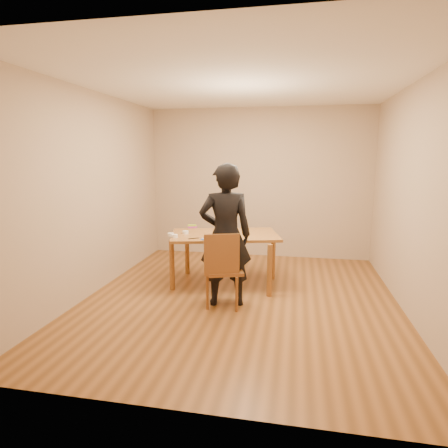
% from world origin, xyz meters
% --- Properties ---
extents(room_shell, '(4.00, 4.50, 2.70)m').
position_xyz_m(room_shell, '(0.00, 0.34, 1.35)').
color(room_shell, brown).
rests_on(room_shell, ground).
extents(dining_table, '(1.68, 1.24, 0.04)m').
position_xyz_m(dining_table, '(-0.31, 0.54, 0.73)').
color(dining_table, brown).
rests_on(dining_table, floor).
extents(dining_chair, '(0.53, 0.53, 0.04)m').
position_xyz_m(dining_chair, '(-0.16, -0.23, 0.45)').
color(dining_chair, brown).
rests_on(dining_chair, floor).
extents(cake_plate, '(0.28, 0.28, 0.02)m').
position_xyz_m(cake_plate, '(-0.35, 0.69, 0.76)').
color(cake_plate, '#B10F0B').
rests_on(cake_plate, dining_table).
extents(cake, '(0.21, 0.21, 0.07)m').
position_xyz_m(cake, '(-0.35, 0.69, 0.80)').
color(cake, white).
rests_on(cake, cake_plate).
extents(frosting_dome, '(0.21, 0.21, 0.03)m').
position_xyz_m(frosting_dome, '(-0.35, 0.69, 0.85)').
color(frosting_dome, white).
rests_on(frosting_dome, cake).
extents(frosting_tub, '(0.08, 0.08, 0.07)m').
position_xyz_m(frosting_tub, '(-0.26, 0.15, 0.79)').
color(frosting_tub, white).
rests_on(frosting_tub, dining_table).
extents(frosting_lid, '(0.09, 0.09, 0.01)m').
position_xyz_m(frosting_lid, '(-0.51, 0.13, 0.75)').
color(frosting_lid, '#1B40B2').
rests_on(frosting_lid, dining_table).
extents(frosting_dollop, '(0.04, 0.04, 0.02)m').
position_xyz_m(frosting_dollop, '(-0.51, 0.13, 0.76)').
color(frosting_dollop, white).
rests_on(frosting_dollop, frosting_lid).
extents(ramekin_green, '(0.09, 0.09, 0.04)m').
position_xyz_m(ramekin_green, '(-0.94, 0.17, 0.77)').
color(ramekin_green, white).
rests_on(ramekin_green, dining_table).
extents(ramekin_yellow, '(0.09, 0.09, 0.04)m').
position_xyz_m(ramekin_yellow, '(-0.86, 0.45, 0.77)').
color(ramekin_yellow, white).
rests_on(ramekin_yellow, dining_table).
extents(ramekin_multi, '(0.09, 0.09, 0.04)m').
position_xyz_m(ramekin_multi, '(-1.02, 0.26, 0.77)').
color(ramekin_multi, white).
rests_on(ramekin_multi, dining_table).
extents(candy_box_pink, '(0.16, 0.12, 0.02)m').
position_xyz_m(candy_box_pink, '(-0.90, 0.92, 0.76)').
color(candy_box_pink, '#E936A2').
rests_on(candy_box_pink, dining_table).
extents(candy_box_green, '(0.15, 0.10, 0.02)m').
position_xyz_m(candy_box_green, '(-0.90, 0.92, 0.78)').
color(candy_box_green, green).
rests_on(candy_box_green, candy_box_pink).
extents(spatula, '(0.13, 0.10, 0.01)m').
position_xyz_m(spatula, '(-0.66, 0.15, 0.75)').
color(spatula, black).
rests_on(spatula, dining_table).
extents(person, '(0.73, 0.57, 1.77)m').
position_xyz_m(person, '(-0.16, -0.19, 0.88)').
color(person, black).
rests_on(person, floor).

